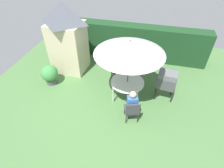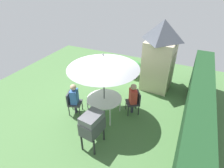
{
  "view_description": "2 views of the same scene",
  "coord_description": "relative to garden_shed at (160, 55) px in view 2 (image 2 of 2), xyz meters",
  "views": [
    {
      "loc": [
        1.03,
        -4.78,
        5.1
      ],
      "look_at": [
        -0.15,
        -0.07,
        0.97
      ],
      "focal_mm": 29.19,
      "sensor_mm": 36.0,
      "label": 1
    },
    {
      "loc": [
        5.11,
        2.97,
        4.65
      ],
      "look_at": [
        -0.14,
        0.54,
        1.13
      ],
      "focal_mm": 29.62,
      "sensor_mm": 36.0,
      "label": 2
    }
  ],
  "objects": [
    {
      "name": "ground_plane",
      "position": [
        2.57,
        -1.72,
        -1.57
      ],
      "size": [
        11.0,
        11.0,
        0.0
      ],
      "primitive_type": "plane",
      "color": "#47703D"
    },
    {
      "name": "hedge_backdrop",
      "position": [
        2.57,
        1.78,
        -0.73
      ],
      "size": [
        7.2,
        0.69,
        1.68
      ],
      "color": "#193D1E",
      "rests_on": "ground"
    },
    {
      "name": "garden_shed",
      "position": [
        0.0,
        0.0,
        0.0
      ],
      "size": [
        1.56,
        1.34,
        3.07
      ],
      "color": "#C6B793",
      "rests_on": "ground"
    },
    {
      "name": "patio_table",
      "position": [
        2.89,
        -1.28,
        -0.87
      ],
      "size": [
        1.26,
        1.26,
        0.76
      ],
      "color": "white",
      "rests_on": "ground"
    },
    {
      "name": "patio_umbrella",
      "position": [
        2.89,
        -1.28,
        0.63
      ],
      "size": [
        2.4,
        2.4,
        2.48
      ],
      "color": "#4C4C51",
      "rests_on": "ground"
    },
    {
      "name": "bbq_grill",
      "position": [
        4.3,
        -0.96,
        -0.72
      ],
      "size": [
        0.76,
        0.58,
        1.2
      ],
      "color": "#47474C",
      "rests_on": "ground"
    },
    {
      "name": "chair_near_shed",
      "position": [
        2.27,
        -0.31,
        -1.05
      ],
      "size": [
        0.64,
        0.64,
        0.9
      ],
      "color": "#38383D",
      "rests_on": "ground"
    },
    {
      "name": "chair_far_side",
      "position": [
        3.27,
        -2.41,
        -1.05
      ],
      "size": [
        0.58,
        0.59,
        0.9
      ],
      "color": "#38383D",
      "rests_on": "ground"
    },
    {
      "name": "potted_plant_by_shed",
      "position": [
        -0.41,
        -1.24,
        -1.1
      ],
      "size": [
        0.7,
        0.7,
        0.87
      ],
      "color": "#4C4C51",
      "rests_on": "ground"
    },
    {
      "name": "person_in_red",
      "position": [
        2.32,
        -0.38,
        -0.79
      ],
      "size": [
        0.42,
        0.39,
        1.26
      ],
      "color": "#CC3D33",
      "rests_on": "ground"
    },
    {
      "name": "person_in_blue",
      "position": [
        3.24,
        -2.33,
        -0.79
      ],
      "size": [
        0.4,
        0.34,
        1.26
      ],
      "color": "#3866B2",
      "rests_on": "ground"
    }
  ]
}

